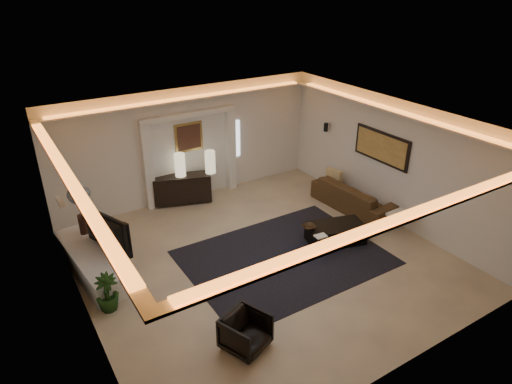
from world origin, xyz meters
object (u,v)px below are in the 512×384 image
armchair (246,332)px  coffee_table (336,234)px  sofa (355,197)px  console (182,189)px

armchair → coffee_table: bearing=4.9°
sofa → coffee_table: (-1.44, -0.96, -0.13)m
coffee_table → armchair: armchair is taller
console → coffee_table: size_ratio=1.18×
sofa → coffee_table: 1.73m
sofa → armchair: 5.39m
coffee_table → console: bearing=136.7°
coffee_table → sofa: bearing=49.9°
console → sofa: size_ratio=0.63×
sofa → armchair: (-4.72, -2.60, -0.03)m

